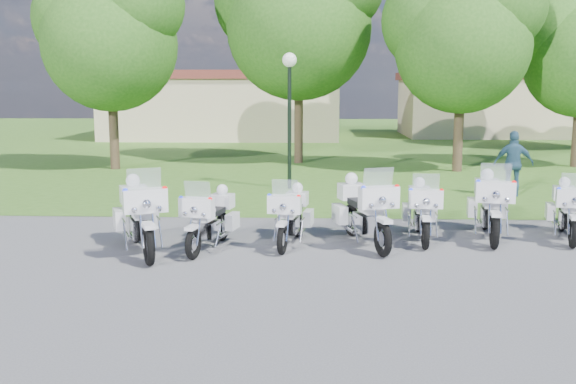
{
  "coord_description": "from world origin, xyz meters",
  "views": [
    {
      "loc": [
        -0.44,
        -12.34,
        3.19
      ],
      "look_at": [
        -0.98,
        1.2,
        0.95
      ],
      "focal_mm": 40.0,
      "sensor_mm": 36.0,
      "label": 1
    }
  ],
  "objects_px": {
    "motorcycle_2": "(291,215)",
    "lamp_post": "(289,87)",
    "motorcycle_6": "(568,209)",
    "motorcycle_1": "(211,218)",
    "motorcycle_4": "(422,210)",
    "motorcycle_0": "(140,215)",
    "motorcycle_3": "(364,210)",
    "bystander_c": "(514,164)",
    "motorcycle_5": "(490,205)"
  },
  "relations": [
    {
      "from": "motorcycle_0",
      "to": "motorcycle_5",
      "type": "xyz_separation_m",
      "value": [
        7.12,
        1.47,
        -0.02
      ]
    },
    {
      "from": "motorcycle_0",
      "to": "lamp_post",
      "type": "relative_size",
      "value": 0.58
    },
    {
      "from": "motorcycle_2",
      "to": "lamp_post",
      "type": "distance_m",
      "value": 7.57
    },
    {
      "from": "motorcycle_1",
      "to": "motorcycle_5",
      "type": "relative_size",
      "value": 0.85
    },
    {
      "from": "motorcycle_6",
      "to": "lamp_post",
      "type": "height_order",
      "value": "lamp_post"
    },
    {
      "from": "motorcycle_2",
      "to": "motorcycle_5",
      "type": "xyz_separation_m",
      "value": [
        4.2,
        0.74,
        0.11
      ]
    },
    {
      "from": "motorcycle_3",
      "to": "motorcycle_4",
      "type": "distance_m",
      "value": 1.36
    },
    {
      "from": "motorcycle_0",
      "to": "motorcycle_1",
      "type": "height_order",
      "value": "motorcycle_0"
    },
    {
      "from": "motorcycle_1",
      "to": "motorcycle_4",
      "type": "bearing_deg",
      "value": -155.04
    },
    {
      "from": "motorcycle_5",
      "to": "motorcycle_1",
      "type": "bearing_deg",
      "value": 20.55
    },
    {
      "from": "motorcycle_4",
      "to": "bystander_c",
      "type": "bearing_deg",
      "value": -118.92
    },
    {
      "from": "motorcycle_3",
      "to": "lamp_post",
      "type": "distance_m",
      "value": 7.71
    },
    {
      "from": "motorcycle_0",
      "to": "motorcycle_3",
      "type": "height_order",
      "value": "motorcycle_0"
    },
    {
      "from": "motorcycle_1",
      "to": "bystander_c",
      "type": "bearing_deg",
      "value": -128.39
    },
    {
      "from": "motorcycle_1",
      "to": "motorcycle_5",
      "type": "xyz_separation_m",
      "value": [
        5.79,
        1.16,
        0.1
      ]
    },
    {
      "from": "motorcycle_4",
      "to": "lamp_post",
      "type": "xyz_separation_m",
      "value": [
        -3.03,
        6.58,
        2.55
      ]
    },
    {
      "from": "motorcycle_3",
      "to": "bystander_c",
      "type": "xyz_separation_m",
      "value": [
        4.8,
        5.95,
        0.25
      ]
    },
    {
      "from": "motorcycle_1",
      "to": "bystander_c",
      "type": "height_order",
      "value": "bystander_c"
    },
    {
      "from": "motorcycle_0",
      "to": "motorcycle_2",
      "type": "distance_m",
      "value": 3.02
    },
    {
      "from": "motorcycle_2",
      "to": "lamp_post",
      "type": "relative_size",
      "value": 0.5
    },
    {
      "from": "motorcycle_1",
      "to": "motorcycle_3",
      "type": "bearing_deg",
      "value": -159.12
    },
    {
      "from": "motorcycle_0",
      "to": "lamp_post",
      "type": "height_order",
      "value": "lamp_post"
    },
    {
      "from": "motorcycle_5",
      "to": "lamp_post",
      "type": "height_order",
      "value": "lamp_post"
    },
    {
      "from": "motorcycle_2",
      "to": "motorcycle_3",
      "type": "xyz_separation_m",
      "value": [
        1.47,
        0.04,
        0.1
      ]
    },
    {
      "from": "motorcycle_0",
      "to": "lamp_post",
      "type": "distance_m",
      "value": 8.63
    },
    {
      "from": "motorcycle_4",
      "to": "motorcycle_6",
      "type": "xyz_separation_m",
      "value": [
        3.1,
        0.19,
        -0.0
      ]
    },
    {
      "from": "motorcycle_6",
      "to": "motorcycle_3",
      "type": "bearing_deg",
      "value": 22.41
    },
    {
      "from": "bystander_c",
      "to": "motorcycle_2",
      "type": "bearing_deg",
      "value": 50.55
    },
    {
      "from": "motorcycle_3",
      "to": "motorcycle_2",
      "type": "bearing_deg",
      "value": -14.73
    },
    {
      "from": "motorcycle_1",
      "to": "motorcycle_6",
      "type": "bearing_deg",
      "value": -158.75
    },
    {
      "from": "motorcycle_5",
      "to": "bystander_c",
      "type": "xyz_separation_m",
      "value": [
        2.08,
        5.25,
        0.25
      ]
    },
    {
      "from": "motorcycle_2",
      "to": "motorcycle_6",
      "type": "height_order",
      "value": "motorcycle_6"
    },
    {
      "from": "bystander_c",
      "to": "lamp_post",
      "type": "bearing_deg",
      "value": -2.82
    },
    {
      "from": "motorcycle_3",
      "to": "bystander_c",
      "type": "distance_m",
      "value": 7.65
    },
    {
      "from": "motorcycle_0",
      "to": "motorcycle_3",
      "type": "xyz_separation_m",
      "value": [
        4.4,
        0.77,
        -0.03
      ]
    },
    {
      "from": "motorcycle_1",
      "to": "motorcycle_6",
      "type": "relative_size",
      "value": 0.98
    },
    {
      "from": "motorcycle_4",
      "to": "motorcycle_5",
      "type": "bearing_deg",
      "value": -168.15
    },
    {
      "from": "motorcycle_6",
      "to": "lamp_post",
      "type": "relative_size",
      "value": 0.52
    },
    {
      "from": "motorcycle_2",
      "to": "motorcycle_3",
      "type": "distance_m",
      "value": 1.48
    },
    {
      "from": "motorcycle_4",
      "to": "lamp_post",
      "type": "distance_m",
      "value": 7.68
    },
    {
      "from": "motorcycle_3",
      "to": "motorcycle_6",
      "type": "height_order",
      "value": "motorcycle_3"
    },
    {
      "from": "motorcycle_2",
      "to": "lamp_post",
      "type": "xyz_separation_m",
      "value": [
        -0.31,
        7.11,
        2.57
      ]
    },
    {
      "from": "motorcycle_1",
      "to": "lamp_post",
      "type": "bearing_deg",
      "value": -87.22
    },
    {
      "from": "motorcycle_1",
      "to": "motorcycle_3",
      "type": "xyz_separation_m",
      "value": [
        3.06,
        0.45,
        0.09
      ]
    },
    {
      "from": "motorcycle_2",
      "to": "motorcycle_4",
      "type": "bearing_deg",
      "value": -159.52
    },
    {
      "from": "lamp_post",
      "to": "motorcycle_2",
      "type": "bearing_deg",
      "value": -87.54
    },
    {
      "from": "motorcycle_5",
      "to": "motorcycle_3",
      "type": "bearing_deg",
      "value": 23.7
    },
    {
      "from": "motorcycle_1",
      "to": "motorcycle_4",
      "type": "height_order",
      "value": "motorcycle_4"
    },
    {
      "from": "motorcycle_5",
      "to": "bystander_c",
      "type": "bearing_deg",
      "value": -102.35
    },
    {
      "from": "motorcycle_3",
      "to": "motorcycle_5",
      "type": "distance_m",
      "value": 2.82
    }
  ]
}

